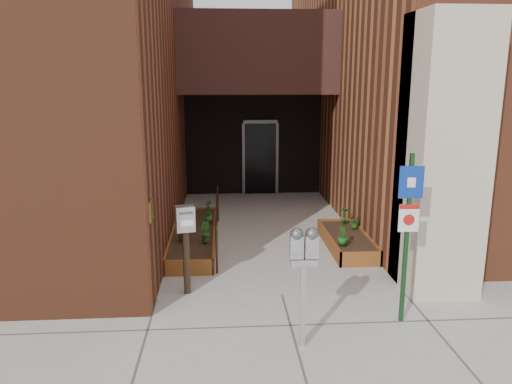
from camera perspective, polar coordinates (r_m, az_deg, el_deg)
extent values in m
plane|color=#9E9991|center=(8.20, 2.99, -11.71)|extent=(80.00, 80.00, 0.00)
cube|color=brown|center=(15.06, -24.85, 17.87)|extent=(8.00, 14.60, 10.00)
cube|color=brown|center=(16.18, 22.57, 17.65)|extent=(8.00, 13.70, 10.00)
cube|color=#BEAB92|center=(8.44, 20.51, 3.83)|extent=(1.10, 1.20, 4.40)
cube|color=#311716|center=(13.43, 0.05, 15.46)|extent=(4.20, 2.00, 2.00)
cube|color=black|center=(14.94, -0.33, 5.61)|extent=(4.00, 0.30, 3.00)
cube|color=black|center=(14.84, 0.49, 3.81)|extent=(0.90, 0.06, 2.10)
cube|color=#B79338|center=(7.52, -11.93, -2.12)|extent=(0.04, 0.30, 0.30)
cube|color=brown|center=(8.95, -7.72, -8.57)|extent=(0.90, 0.04, 0.30)
cube|color=brown|center=(12.33, -6.68, -2.48)|extent=(0.90, 0.04, 0.30)
cube|color=brown|center=(10.66, -9.43, -5.06)|extent=(0.04, 3.60, 0.30)
cube|color=brown|center=(10.61, -4.79, -5.02)|extent=(0.04, 3.60, 0.30)
cube|color=black|center=(10.63, -7.11, -5.15)|extent=(0.82, 3.52, 0.26)
cube|color=brown|center=(9.46, 11.93, -7.54)|extent=(0.80, 0.04, 0.30)
cube|color=brown|center=(11.44, 9.03, -3.79)|extent=(0.80, 0.04, 0.30)
cube|color=brown|center=(10.36, 8.29, -5.56)|extent=(0.04, 2.20, 0.30)
cube|color=brown|center=(10.54, 12.35, -5.40)|extent=(0.04, 2.20, 0.30)
cube|color=black|center=(10.45, 10.33, -5.59)|extent=(0.72, 2.12, 0.26)
cylinder|color=black|center=(8.90, -4.52, -6.56)|extent=(0.04, 0.04, 0.90)
cylinder|color=black|center=(12.06, -4.38, -1.31)|extent=(0.04, 0.04, 0.90)
cylinder|color=black|center=(10.36, -4.48, -1.26)|extent=(0.04, 3.30, 0.04)
cube|color=#A9A9AB|center=(6.58, 5.36, -12.88)|extent=(0.07, 0.07, 1.12)
cube|color=#A9A9AB|center=(6.34, 5.47, -7.97)|extent=(0.34, 0.14, 0.09)
cube|color=#A9A9AB|center=(6.26, 4.65, -6.28)|extent=(0.17, 0.11, 0.29)
sphere|color=#59595B|center=(6.20, 4.68, -4.82)|extent=(0.17, 0.17, 0.17)
cube|color=white|center=(6.20, 4.73, -6.26)|extent=(0.10, 0.01, 0.06)
cube|color=#B21414|center=(6.23, 4.71, -7.04)|extent=(0.10, 0.01, 0.03)
cube|color=#A9A9AB|center=(6.29, 6.37, -6.23)|extent=(0.17, 0.11, 0.29)
sphere|color=#59595B|center=(6.23, 6.41, -4.77)|extent=(0.17, 0.17, 0.17)
cube|color=white|center=(6.23, 6.47, -6.21)|extent=(0.10, 0.01, 0.06)
cube|color=#B21414|center=(6.26, 6.45, -6.98)|extent=(0.10, 0.01, 0.03)
cube|color=#133416|center=(7.25, 16.81, -5.31)|extent=(0.06, 0.06, 2.44)
cube|color=navy|center=(7.01, 17.33, 1.07)|extent=(0.33, 0.04, 0.44)
cube|color=white|center=(7.00, 17.34, 1.06)|extent=(0.11, 0.02, 0.13)
cube|color=white|center=(7.12, 17.06, -2.85)|extent=(0.28, 0.04, 0.39)
cube|color=#B21414|center=(7.08, 17.16, -1.62)|extent=(0.28, 0.03, 0.07)
cylinder|color=#B21414|center=(7.12, 17.08, -3.05)|extent=(0.16, 0.02, 0.15)
cube|color=black|center=(8.15, -7.94, -7.93)|extent=(0.12, 0.12, 1.06)
cube|color=silver|center=(7.92, -8.10, -3.02)|extent=(0.33, 0.27, 0.41)
cube|color=#59595B|center=(7.78, -8.01, -2.41)|extent=(0.21, 0.06, 0.04)
cube|color=white|center=(7.83, -7.97, -3.57)|extent=(0.23, 0.06, 0.10)
imported|color=#255618|center=(9.93, -8.25, -4.38)|extent=(0.46, 0.46, 0.36)
imported|color=#265C1A|center=(9.76, -5.87, -4.54)|extent=(0.29, 0.29, 0.39)
imported|color=#285D1A|center=(11.06, -5.50, -2.47)|extent=(0.29, 0.29, 0.37)
imported|color=#215A19|center=(11.52, -5.40, -1.83)|extent=(0.27, 0.27, 0.37)
imported|color=#195919|center=(9.69, 9.91, -4.92)|extent=(0.27, 0.27, 0.35)
imported|color=#1E611B|center=(11.09, 10.06, -2.56)|extent=(0.28, 0.28, 0.38)
imported|color=#255217|center=(10.77, 11.20, -3.27)|extent=(0.37, 0.37, 0.30)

